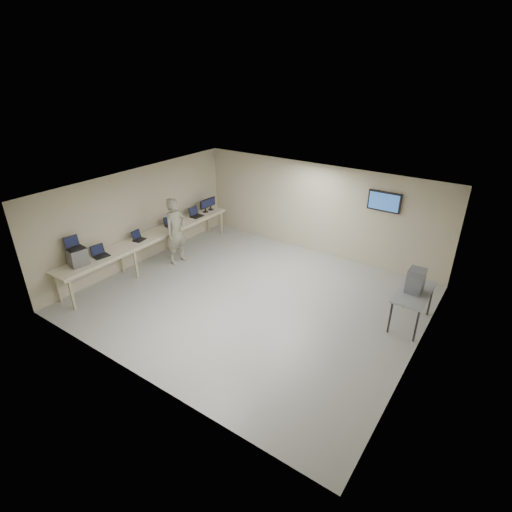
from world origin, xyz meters
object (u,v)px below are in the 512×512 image
Objects in this scene: workbench at (152,238)px; equipment_box at (78,257)px; side_table at (414,294)px; soldier at (176,231)px.

workbench is 13.62× the size of equipment_box.
workbench is 2.33m from equipment_box.
workbench is at bearing -170.31° from side_table.
soldier reaches higher than workbench.
equipment_box is at bearing -91.56° from workbench.
equipment_box is at bearing -153.99° from side_table.
soldier reaches higher than side_table.
side_table is (7.19, 1.23, -0.05)m from workbench.
soldier is (0.61, 2.78, -0.12)m from equipment_box.
workbench is at bearing 96.96° from equipment_box.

